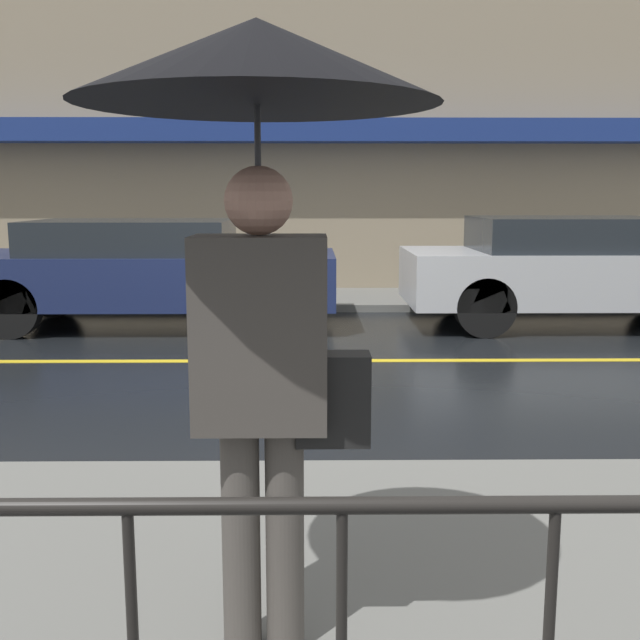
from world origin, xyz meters
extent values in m
plane|color=black|center=(0.00, 0.00, 0.00)|extent=(80.00, 80.00, 0.00)
cube|color=slate|center=(0.00, -4.56, 0.05)|extent=(28.00, 2.98, 0.10)
cube|color=slate|center=(0.00, 4.05, 0.05)|extent=(28.00, 1.94, 0.10)
cube|color=gold|center=(0.00, 0.00, 0.00)|extent=(25.20, 0.12, 0.01)
cube|color=gray|center=(0.00, 5.17, 2.82)|extent=(28.00, 0.30, 5.64)
cube|color=navy|center=(0.00, 4.74, 2.60)|extent=(16.80, 0.55, 0.35)
cylinder|color=black|center=(0.00, -5.80, 1.01)|extent=(12.00, 0.04, 0.04)
cylinder|color=#4C4742|center=(-0.08, -4.87, 0.49)|extent=(0.13, 0.13, 0.78)
cylinder|color=#4C4742|center=(0.06, -4.87, 0.49)|extent=(0.13, 0.13, 0.78)
cube|color=#47423D|center=(-0.01, -4.87, 1.19)|extent=(0.42, 0.25, 0.62)
sphere|color=tan|center=(-0.01, -4.87, 1.60)|extent=(0.21, 0.21, 0.21)
cylinder|color=#262628|center=(-0.01, -4.87, 1.54)|extent=(0.02, 0.02, 0.70)
cone|color=black|center=(-0.01, -4.87, 2.02)|extent=(1.12, 1.12, 0.25)
cube|color=black|center=(0.22, -4.87, 0.97)|extent=(0.24, 0.12, 0.30)
cube|color=#19234C|center=(-1.85, 1.99, 0.60)|extent=(4.57, 1.73, 0.62)
cube|color=#1E2328|center=(-2.04, 1.99, 1.11)|extent=(2.38, 1.59, 0.40)
cylinder|color=black|center=(-0.44, 2.74, 0.34)|extent=(0.69, 0.22, 0.69)
cylinder|color=black|center=(-0.44, 1.24, 0.34)|extent=(0.69, 0.22, 0.69)
cylinder|color=black|center=(-3.27, 2.74, 0.34)|extent=(0.69, 0.22, 0.69)
cylinder|color=black|center=(-3.27, 1.24, 0.34)|extent=(0.69, 0.22, 0.69)
cube|color=#B2B5BA|center=(3.47, 1.99, 0.62)|extent=(4.26, 1.72, 0.65)
cube|color=#1E2328|center=(3.29, 1.99, 1.14)|extent=(2.21, 1.58, 0.41)
cylinder|color=black|center=(2.14, 2.74, 0.35)|extent=(0.69, 0.22, 0.69)
cylinder|color=black|center=(2.14, 1.24, 0.35)|extent=(0.69, 0.22, 0.69)
camera|label=1|loc=(0.15, -7.21, 1.62)|focal=42.00mm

